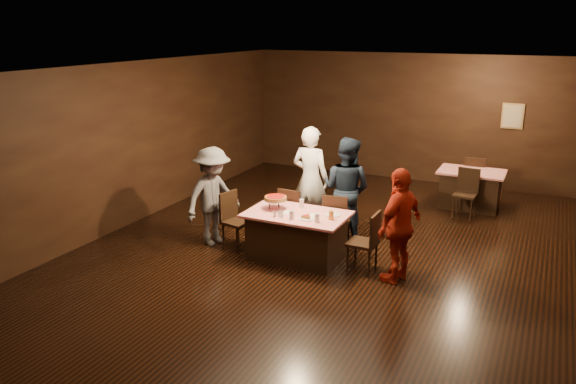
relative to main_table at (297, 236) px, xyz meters
The scene contains 23 objects.
room 1.91m from the main_table, 51.30° to the left, with size 10.00×10.04×3.02m.
main_table is the anchor object (origin of this frame).
back_table 4.48m from the main_table, 61.82° to the left, with size 1.30×0.90×0.77m, color #AB0D0B.
chair_far_left 0.85m from the main_table, 118.07° to the left, with size 0.42×0.42×0.95m, color black.
chair_far_right 0.85m from the main_table, 61.93° to the left, with size 0.42×0.42×0.95m, color black.
chair_end_left 1.10m from the main_table, behind, with size 0.42×0.42×0.95m, color black.
chair_end_right 1.10m from the main_table, ahead, with size 0.42×0.42×0.95m, color black.
chair_back_near 3.88m from the main_table, 56.93° to the left, with size 0.42×0.42×0.95m, color black.
chair_back_far 5.02m from the main_table, 65.06° to the left, with size 0.42×0.42×0.95m, color black.
diner_white_jacket 1.46m from the main_table, 104.13° to the left, with size 0.70×0.46×1.93m, color white.
diner_navy_hoodie 1.34m from the main_table, 70.62° to the left, with size 0.88×0.69×1.82m, color #141F2F.
diner_grey_knit 1.62m from the main_table, behind, with size 1.09×0.63×1.69m, color #5C5C61.
diner_red_shirt 1.74m from the main_table, ahead, with size 1.00×0.42×1.71m, color #A6210F.
pizza_stand 0.70m from the main_table, behind, with size 0.38×0.38×0.22m.
plate_with_slice 0.51m from the main_table, 35.75° to the right, with size 0.25×0.25×0.06m.
plate_empty 0.69m from the main_table, 15.26° to the left, with size 0.25×0.25×0.01m, color white.
glass_front_left 0.55m from the main_table, 80.54° to the right, with size 0.08×0.08×0.14m, color silver.
glass_front_right 0.69m from the main_table, 29.05° to the right, with size 0.08×0.08×0.14m, color silver.
glass_amber 0.75m from the main_table, ahead, with size 0.08×0.08×0.14m, color #BF7F26.
glass_back 0.55m from the main_table, 99.46° to the left, with size 0.08×0.08×0.14m, color silver.
condiments 0.55m from the main_table, 122.43° to the right, with size 0.17×0.10×0.09m.
napkin_center 0.49m from the main_table, ahead, with size 0.16×0.16×0.01m, color white.
napkin_left 0.42m from the main_table, 161.57° to the right, with size 0.16×0.16×0.01m, color white.
Camera 1 is at (3.02, -8.23, 3.64)m, focal length 35.00 mm.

